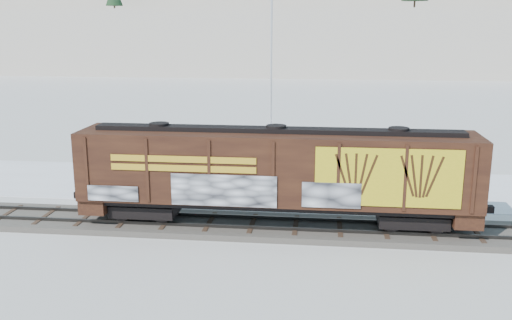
# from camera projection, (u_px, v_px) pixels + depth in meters

# --- Properties ---
(ground) EXTENTS (500.00, 500.00, 0.00)m
(ground) POSITION_uv_depth(u_px,v_px,m) (210.00, 227.00, 26.60)
(ground) COLOR white
(ground) RESTS_ON ground
(rail_track) EXTENTS (50.00, 3.40, 0.43)m
(rail_track) POSITION_uv_depth(u_px,v_px,m) (210.00, 224.00, 26.57)
(rail_track) COLOR #59544C
(rail_track) RESTS_ON ground
(parking_strip) EXTENTS (40.00, 8.00, 0.03)m
(parking_strip) POSITION_uv_depth(u_px,v_px,m) (234.00, 184.00, 33.84)
(parking_strip) COLOR white
(parking_strip) RESTS_ON ground
(hillside) EXTENTS (360.00, 110.00, 93.00)m
(hillside) POSITION_uv_depth(u_px,v_px,m) (306.00, 6.00, 158.35)
(hillside) COLOR white
(hillside) RESTS_ON ground
(hopper_railcar) EXTENTS (17.69, 3.06, 4.37)m
(hopper_railcar) POSITION_uv_depth(u_px,v_px,m) (276.00, 170.00, 25.58)
(hopper_railcar) COLOR black
(hopper_railcar) RESTS_ON rail_track
(flagpole) EXTENTS (2.30, 0.90, 12.56)m
(flagpole) POSITION_uv_depth(u_px,v_px,m) (273.00, 94.00, 37.95)
(flagpole) COLOR silver
(flagpole) RESTS_ON ground
(car_silver) EXTENTS (4.51, 3.29, 1.43)m
(car_silver) POSITION_uv_depth(u_px,v_px,m) (207.00, 168.00, 34.55)
(car_silver) COLOR #AFB2B6
(car_silver) RESTS_ON parking_strip
(car_white) EXTENTS (5.37, 2.69, 1.69)m
(car_white) POSITION_uv_depth(u_px,v_px,m) (324.00, 175.00, 32.58)
(car_white) COLOR silver
(car_white) RESTS_ON parking_strip
(car_dark) EXTENTS (4.28, 1.85, 1.23)m
(car_dark) POSITION_uv_depth(u_px,v_px,m) (310.00, 172.00, 34.11)
(car_dark) COLOR black
(car_dark) RESTS_ON parking_strip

